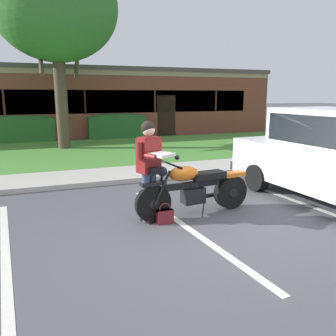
{
  "coord_description": "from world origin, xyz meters",
  "views": [
    {
      "loc": [
        -2.17,
        -4.58,
        2.11
      ],
      "look_at": [
        -0.12,
        0.92,
        0.85
      ],
      "focal_mm": 36.28,
      "sensor_mm": 36.0,
      "label": 1
    }
  ],
  "objects_px": {
    "shade_tree": "(55,8)",
    "hedge_left": "(20,128)",
    "handbag": "(165,215)",
    "hedge_center_left": "(117,125)",
    "brick_building": "(74,101)",
    "motorcycle": "(198,188)",
    "rider_person": "(150,163)"
  },
  "relations": [
    {
      "from": "rider_person",
      "to": "shade_tree",
      "type": "distance_m",
      "value": 9.68
    },
    {
      "from": "hedge_center_left",
      "to": "handbag",
      "type": "bearing_deg",
      "value": -98.21
    },
    {
      "from": "hedge_left",
      "to": "handbag",
      "type": "bearing_deg",
      "value": -76.66
    },
    {
      "from": "rider_person",
      "to": "hedge_center_left",
      "type": "bearing_deg",
      "value": 80.68
    },
    {
      "from": "hedge_center_left",
      "to": "hedge_left",
      "type": "bearing_deg",
      "value": 180.0
    },
    {
      "from": "motorcycle",
      "to": "rider_person",
      "type": "height_order",
      "value": "rider_person"
    },
    {
      "from": "handbag",
      "to": "hedge_left",
      "type": "height_order",
      "value": "hedge_left"
    },
    {
      "from": "motorcycle",
      "to": "rider_person",
      "type": "distance_m",
      "value": 1.07
    },
    {
      "from": "shade_tree",
      "to": "hedge_left",
      "type": "height_order",
      "value": "shade_tree"
    },
    {
      "from": "handbag",
      "to": "shade_tree",
      "type": "bearing_deg",
      "value": 96.61
    },
    {
      "from": "shade_tree",
      "to": "hedge_left",
      "type": "bearing_deg",
      "value": 122.74
    },
    {
      "from": "motorcycle",
      "to": "hedge_left",
      "type": "distance_m",
      "value": 11.79
    },
    {
      "from": "shade_tree",
      "to": "hedge_center_left",
      "type": "xyz_separation_m",
      "value": [
        2.69,
        2.65,
        -4.56
      ]
    },
    {
      "from": "rider_person",
      "to": "hedge_center_left",
      "type": "height_order",
      "value": "rider_person"
    },
    {
      "from": "motorcycle",
      "to": "handbag",
      "type": "relative_size",
      "value": 6.23
    },
    {
      "from": "rider_person",
      "to": "hedge_left",
      "type": "height_order",
      "value": "rider_person"
    },
    {
      "from": "brick_building",
      "to": "rider_person",
      "type": "bearing_deg",
      "value": -91.32
    },
    {
      "from": "motorcycle",
      "to": "shade_tree",
      "type": "distance_m",
      "value": 9.99
    },
    {
      "from": "shade_tree",
      "to": "brick_building",
      "type": "relative_size",
      "value": 0.35
    },
    {
      "from": "shade_tree",
      "to": "brick_building",
      "type": "xyz_separation_m",
      "value": [
        1.21,
        7.8,
        -3.47
      ]
    },
    {
      "from": "brick_building",
      "to": "hedge_left",
      "type": "bearing_deg",
      "value": -119.52
    },
    {
      "from": "handbag",
      "to": "hedge_center_left",
      "type": "relative_size",
      "value": 0.13
    },
    {
      "from": "handbag",
      "to": "shade_tree",
      "type": "height_order",
      "value": "shade_tree"
    },
    {
      "from": "motorcycle",
      "to": "hedge_left",
      "type": "bearing_deg",
      "value": 107.06
    },
    {
      "from": "shade_tree",
      "to": "hedge_center_left",
      "type": "distance_m",
      "value": 5.92
    },
    {
      "from": "rider_person",
      "to": "brick_building",
      "type": "relative_size",
      "value": 0.08
    },
    {
      "from": "shade_tree",
      "to": "hedge_center_left",
      "type": "height_order",
      "value": "shade_tree"
    },
    {
      "from": "motorcycle",
      "to": "hedge_center_left",
      "type": "height_order",
      "value": "hedge_center_left"
    },
    {
      "from": "shade_tree",
      "to": "rider_person",
      "type": "bearing_deg",
      "value": -84.53
    },
    {
      "from": "rider_person",
      "to": "handbag",
      "type": "relative_size",
      "value": 4.74
    },
    {
      "from": "rider_person",
      "to": "brick_building",
      "type": "bearing_deg",
      "value": 88.68
    },
    {
      "from": "hedge_center_left",
      "to": "shade_tree",
      "type": "bearing_deg",
      "value": -135.45
    }
  ]
}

